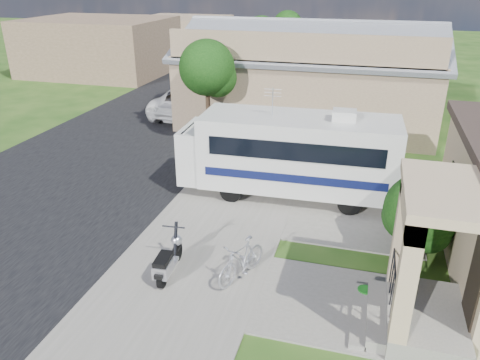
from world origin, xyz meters
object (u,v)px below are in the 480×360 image
(scooter, at_px, (168,260))
(garden_hose, at_px, (365,293))
(pickup_truck, at_px, (191,100))
(motorhome, at_px, (290,152))
(van, at_px, (227,73))
(shrub, at_px, (425,207))
(bicycle, at_px, (241,262))

(scooter, distance_m, garden_hose, 4.88)
(pickup_truck, bearing_deg, motorhome, 132.55)
(motorhome, distance_m, scooter, 6.05)
(van, distance_m, garden_hose, 23.12)
(motorhome, bearing_deg, shrub, -34.64)
(motorhome, height_order, shrub, motorhome)
(scooter, bearing_deg, shrub, 20.86)
(shrub, xyz_separation_m, van, (-11.25, 18.49, -0.51))
(motorhome, relative_size, garden_hose, 20.44)
(shrub, distance_m, garden_hose, 3.02)
(shrub, height_order, bicycle, shrub)
(scooter, bearing_deg, motorhome, 64.94)
(bicycle, distance_m, garden_hose, 3.06)
(shrub, height_order, scooter, shrub)
(pickup_truck, relative_size, van, 0.96)
(pickup_truck, bearing_deg, scooter, 112.63)
(shrub, xyz_separation_m, pickup_truck, (-10.99, 11.20, -0.58))
(pickup_truck, xyz_separation_m, van, (-0.26, 7.28, 0.07))
(pickup_truck, bearing_deg, shrub, 138.24)
(bicycle, bearing_deg, motorhome, 110.29)
(motorhome, bearing_deg, van, 112.20)
(shrub, distance_m, bicycle, 5.13)
(van, bearing_deg, pickup_truck, -80.08)
(shrub, distance_m, van, 21.64)
(shrub, bearing_deg, scooter, -154.29)
(motorhome, xyz_separation_m, shrub, (4.10, -2.62, -0.19))
(shrub, relative_size, bicycle, 1.54)
(shrub, height_order, van, shrub)
(shrub, bearing_deg, bicycle, -149.46)
(motorhome, bearing_deg, garden_hose, -63.09)
(van, bearing_deg, scooter, -68.76)
(motorhome, xyz_separation_m, bicycle, (-0.25, -5.19, -1.05))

